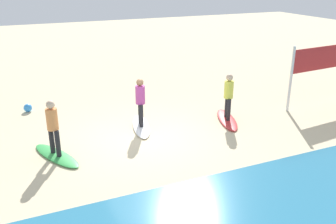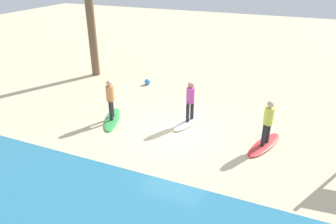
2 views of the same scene
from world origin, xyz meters
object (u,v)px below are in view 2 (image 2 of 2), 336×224
at_px(surfboard_red, 264,145).
at_px(surfboard_green, 112,119).
at_px(surfer_red, 268,120).
at_px(surfer_green, 110,97).
at_px(beach_ball, 147,82).
at_px(surfer_white, 190,99).
at_px(surfboard_white, 190,121).

xyz_separation_m(surfboard_red, surfboard_green, (6.02, 0.39, 0.00)).
bearing_deg(surfer_red, surfer_green, 3.71).
relative_size(surfboard_red, surfer_green, 1.28).
xyz_separation_m(surfer_red, surfer_green, (6.02, 0.39, 0.00)).
height_order(surfer_red, beach_ball, surfer_red).
height_order(surfboard_red, surfer_white, surfer_white).
bearing_deg(surfer_red, surfer_white, -12.61).
bearing_deg(surfboard_red, beach_ball, -101.18).
distance_m(surfer_white, surfer_green, 3.17).
bearing_deg(surfer_white, surfboard_red, 167.39).
height_order(surfer_red, surfboard_white, surfer_red).
relative_size(surfboard_white, beach_ball, 6.77).
bearing_deg(surfboard_green, surfer_red, 70.24).
bearing_deg(surfer_green, beach_ball, -83.69).
distance_m(surfboard_red, surfboard_green, 6.03).
bearing_deg(surfboard_white, surfboard_green, -56.66).
xyz_separation_m(surfer_white, beach_ball, (3.45, -3.15, -0.88)).
relative_size(surfboard_green, beach_ball, 6.77).
distance_m(surfer_green, beach_ball, 4.34).
bearing_deg(beach_ball, surfer_white, 137.58).
distance_m(surfboard_white, surfer_white, 0.99).
bearing_deg(surfer_red, surfboard_green, 3.71).
relative_size(surfer_white, surfer_green, 1.00).
xyz_separation_m(surfboard_red, surfer_green, (6.02, 0.39, 0.99)).
relative_size(surfer_red, surfer_white, 1.00).
relative_size(surfboard_red, surfboard_green, 1.00).
bearing_deg(surfboard_red, surfer_green, -66.88).
relative_size(surfboard_white, surfer_green, 1.28).
xyz_separation_m(surfboard_green, surfer_green, (-0.00, -0.00, 0.99)).
distance_m(surfboard_white, surfer_green, 3.32).
relative_size(surfboard_red, surfboard_white, 1.00).
relative_size(surfer_white, surfboard_green, 0.78).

